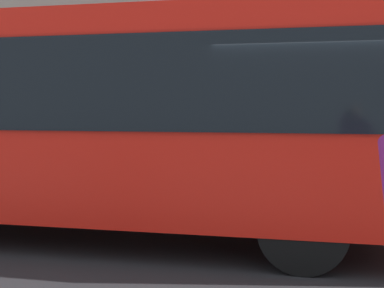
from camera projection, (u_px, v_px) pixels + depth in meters
The scene contains 2 objects.
ground_plane at pixel (327, 252), 6.99m from camera, with size 60.00×60.00×0.00m, color #232326.
red_bus at pixel (87, 117), 7.75m from camera, with size 9.05×2.54×3.08m.
Camera 1 is at (0.05, 7.09, 1.83)m, focal length 51.99 mm.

